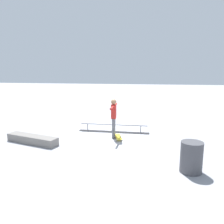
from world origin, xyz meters
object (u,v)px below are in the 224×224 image
(grind_rail, at_px, (114,129))
(skate_ledge, at_px, (32,139))
(trash_bin, at_px, (191,157))
(skater_main, at_px, (114,116))
(skateboard_main, at_px, (118,137))

(grind_rail, xyz_separation_m, skate_ledge, (2.83, 1.98, -0.01))
(trash_bin, bearing_deg, skater_main, -47.68)
(grind_rail, bearing_deg, skater_main, 99.02)
(trash_bin, bearing_deg, skate_ledge, -16.91)
(skater_main, distance_m, skateboard_main, 0.88)
(skater_main, height_order, skateboard_main, skater_main)
(grind_rail, distance_m, skateboard_main, 1.02)
(skate_ledge, bearing_deg, trash_bin, 163.09)
(skateboard_main, bearing_deg, skate_ledge, 94.48)
(grind_rail, relative_size, skateboard_main, 3.81)
(skateboard_main, height_order, trash_bin, trash_bin)
(skateboard_main, bearing_deg, grind_rail, 5.57)
(skate_ledge, bearing_deg, skater_main, -159.33)
(skate_ledge, relative_size, trash_bin, 2.50)
(skate_ledge, bearing_deg, grind_rail, -145.09)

